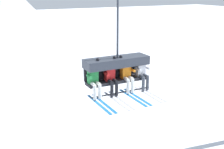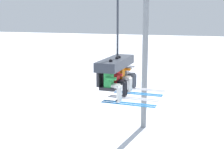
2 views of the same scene
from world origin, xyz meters
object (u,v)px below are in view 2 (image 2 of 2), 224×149
at_px(lift_tower_far, 145,53).
at_px(skier_red, 119,77).
at_px(skier_orange, 124,74).
at_px(skier_green, 113,81).
at_px(skier_white, 129,71).
at_px(chairlift_chair, 115,65).

xyz_separation_m(lift_tower_far, skier_red, (-8.29, -0.92, 0.24)).
bearing_deg(skier_orange, skier_green, 180.00).
relative_size(lift_tower_far, skier_orange, 5.48).
xyz_separation_m(skier_red, skier_orange, (0.61, 0.00, 0.00)).
bearing_deg(skier_orange, skier_white, -0.63).
bearing_deg(skier_red, skier_green, 180.00).
relative_size(lift_tower_far, chairlift_chair, 2.02).
bearing_deg(skier_red, skier_white, -0.32).
relative_size(skier_red, skier_orange, 1.00).
relative_size(skier_green, skier_red, 1.00).
relative_size(skier_green, skier_orange, 1.00).
bearing_deg(skier_white, skier_red, 179.68).
height_order(lift_tower_far, skier_white, lift_tower_far).
relative_size(chairlift_chair, skier_white, 2.71).
distance_m(lift_tower_far, skier_orange, 7.74).
bearing_deg(skier_white, skier_green, 179.79).
distance_m(chairlift_chair, skier_orange, 0.50).
xyz_separation_m(skier_red, skier_white, (1.23, -0.01, -0.02)).
bearing_deg(chairlift_chair, skier_orange, -35.01).
relative_size(skier_orange, skier_white, 1.00).
xyz_separation_m(lift_tower_far, skier_orange, (-7.68, -0.92, 0.24)).
xyz_separation_m(chairlift_chair, skier_red, (-0.30, -0.21, -0.33)).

